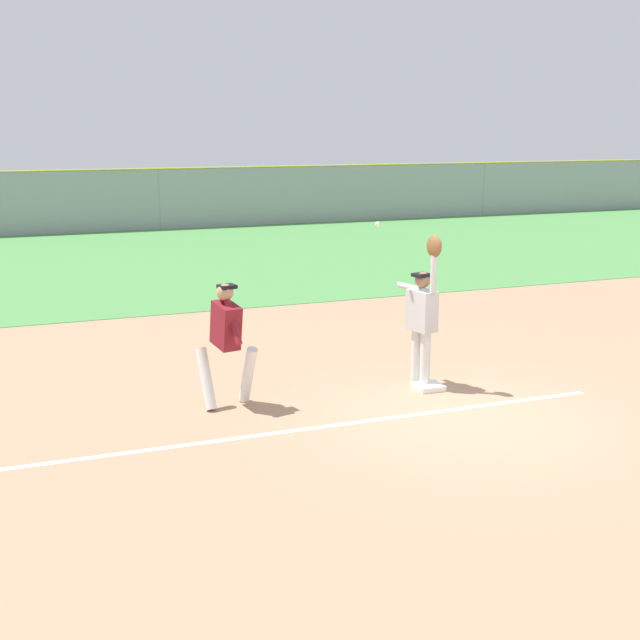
% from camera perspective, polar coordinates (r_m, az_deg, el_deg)
% --- Properties ---
extents(ground_plane, '(71.45, 71.45, 0.00)m').
position_cam_1_polar(ground_plane, '(11.34, 9.89, -6.55)').
color(ground_plane, tan).
extents(outfield_grass, '(55.45, 14.42, 0.01)m').
position_cam_1_polar(outfield_grass, '(24.80, -7.80, 4.28)').
color(outfield_grass, '#4C8C47').
rests_on(outfield_grass, ground_plane).
extents(chalk_foul_line, '(12.00, 0.19, 0.01)m').
position_cam_1_polar(chalk_foul_line, '(10.33, -10.21, -8.54)').
color(chalk_foul_line, white).
rests_on(chalk_foul_line, ground_plane).
extents(first_base, '(0.39, 0.39, 0.08)m').
position_cam_1_polar(first_base, '(12.40, 7.44, -4.53)').
color(first_base, white).
rests_on(first_base, ground_plane).
extents(fielder, '(0.36, 0.89, 2.28)m').
position_cam_1_polar(fielder, '(12.25, 7.03, 0.49)').
color(fielder, silver).
rests_on(fielder, ground_plane).
extents(runner, '(0.82, 0.84, 1.72)m').
position_cam_1_polar(runner, '(11.38, -6.42, -1.11)').
color(runner, white).
rests_on(runner, ground_plane).
extents(baseball, '(0.07, 0.07, 0.07)m').
position_cam_1_polar(baseball, '(12.09, 3.96, 6.55)').
color(baseball, white).
extents(outfield_fence, '(55.53, 0.08, 2.26)m').
position_cam_1_polar(outfield_fence, '(31.69, -10.92, 8.12)').
color(outfield_fence, '#93999E').
rests_on(outfield_fence, ground_plane).
extents(parked_car_red, '(4.42, 2.16, 1.25)m').
position_cam_1_polar(parked_car_red, '(34.91, -17.28, 7.47)').
color(parked_car_red, '#B21E1E').
rests_on(parked_car_red, ground_plane).
extents(parked_car_white, '(4.52, 2.35, 1.25)m').
position_cam_1_polar(parked_car_white, '(35.24, -8.26, 7.97)').
color(parked_car_white, white).
rests_on(parked_car_white, ground_plane).
extents(parked_car_green, '(4.54, 2.41, 1.25)m').
position_cam_1_polar(parked_car_green, '(36.24, -0.65, 8.25)').
color(parked_car_green, '#1E6B33').
rests_on(parked_car_green, ground_plane).
extents(parked_car_blue, '(4.53, 2.37, 1.25)m').
position_cam_1_polar(parked_car_blue, '(38.45, 7.02, 8.43)').
color(parked_car_blue, '#23389E').
rests_on(parked_car_blue, ground_plane).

